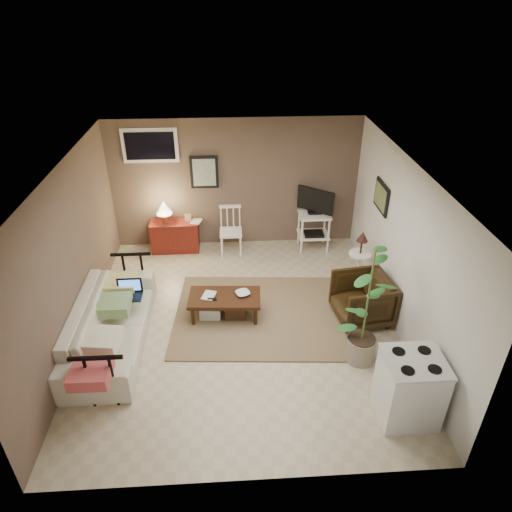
{
  "coord_description": "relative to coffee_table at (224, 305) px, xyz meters",
  "views": [
    {
      "loc": [
        -0.11,
        -5.3,
        4.35
      ],
      "look_at": [
        0.24,
        0.35,
        0.95
      ],
      "focal_mm": 32.0,
      "sensor_mm": 36.0,
      "label": 1
    }
  ],
  "objects": [
    {
      "name": "tv_stand",
      "position": [
        1.67,
        1.99,
        0.41
      ],
      "size": [
        0.6,
        0.48,
        1.2
      ],
      "color": "white",
      "rests_on": "floor"
    },
    {
      "name": "armchair",
      "position": [
        2.03,
        -0.17,
        0.17
      ],
      "size": [
        0.81,
        0.85,
        0.78
      ],
      "primitive_type": "imported",
      "rotation": [
        0.0,
        0.0,
        -1.43
      ],
      "color": "black",
      "rests_on": "floor"
    },
    {
      "name": "book_console",
      "position": [
        -0.58,
        2.09,
        0.48
      ],
      "size": [
        0.18,
        0.07,
        0.24
      ],
      "primitive_type": "imported",
      "rotation": [
        0.0,
        0.0,
        -0.27
      ],
      "color": "#3E1B11",
      "rests_on": "red_console"
    },
    {
      "name": "art_back",
      "position": [
        -0.31,
        2.3,
        1.23
      ],
      "size": [
        0.5,
        0.03,
        0.6
      ],
      "primitive_type": "cube",
      "color": "black"
    },
    {
      "name": "stove",
      "position": [
        2.09,
        -1.95,
        0.2
      ],
      "size": [
        0.65,
        0.61,
        0.86
      ],
      "color": "silver",
      "rests_on": "floor"
    },
    {
      "name": "side_table",
      "position": [
        2.21,
        0.75,
        0.39
      ],
      "size": [
        0.37,
        0.37,
        0.98
      ],
      "color": "white",
      "rests_on": "floor"
    },
    {
      "name": "laptop",
      "position": [
        -1.34,
        -0.07,
        0.36
      ],
      "size": [
        0.36,
        0.26,
        0.24
      ],
      "color": "black",
      "rests_on": "sofa"
    },
    {
      "name": "bowl",
      "position": [
        0.28,
        0.02,
        0.26
      ],
      "size": [
        0.21,
        0.12,
        0.2
      ],
      "primitive_type": "imported",
      "rotation": [
        0.0,
        0.0,
        0.35
      ],
      "color": "#3E1B11",
      "rests_on": "coffee_table"
    },
    {
      "name": "rug",
      "position": [
        0.52,
        0.0,
        -0.21
      ],
      "size": [
        2.66,
        2.19,
        0.02
      ],
      "primitive_type": "cube",
      "rotation": [
        0.0,
        0.0,
        -0.07
      ],
      "color": "olive",
      "rests_on": "floor"
    },
    {
      "name": "book_table",
      "position": [
        -0.31,
        0.05,
        0.28
      ],
      "size": [
        0.17,
        0.07,
        0.24
      ],
      "primitive_type": "imported",
      "rotation": [
        0.0,
        0.0,
        -0.3
      ],
      "color": "#3E1B11",
      "rests_on": "coffee_table"
    },
    {
      "name": "potted_plant",
      "position": [
        1.8,
        -1.01,
        0.7
      ],
      "size": [
        0.43,
        0.43,
        1.73
      ],
      "color": "gray",
      "rests_on": "floor"
    },
    {
      "name": "sofa_pillows",
      "position": [
        -1.5,
        -0.74,
        0.33
      ],
      "size": [
        0.44,
        2.2,
        0.16
      ],
      "primitive_type": null,
      "color": "beige",
      "rests_on": "sofa"
    },
    {
      "name": "window",
      "position": [
        -1.21,
        2.3,
        1.73
      ],
      "size": [
        0.96,
        0.03,
        0.6
      ],
      "primitive_type": "cube",
      "color": "white"
    },
    {
      "name": "sofa",
      "position": [
        -1.56,
        -0.47,
        0.23
      ],
      "size": [
        0.68,
        2.32,
        0.91
      ],
      "primitive_type": "imported",
      "rotation": [
        0.0,
        0.0,
        1.57
      ],
      "color": "beige",
      "rests_on": "floor"
    },
    {
      "name": "red_console",
      "position": [
        -0.92,
        2.09,
        0.13
      ],
      "size": [
        0.87,
        0.39,
        1.01
      ],
      "color": "maroon",
      "rests_on": "floor"
    },
    {
      "name": "floor",
      "position": [
        0.24,
        -0.17,
        -0.22
      ],
      "size": [
        5.0,
        5.0,
        0.0
      ],
      "primitive_type": "plane",
      "color": "#C1B293",
      "rests_on": "ground"
    },
    {
      "name": "spindle_chair",
      "position": [
        0.13,
        1.95,
        0.19
      ],
      "size": [
        0.4,
        0.4,
        0.88
      ],
      "color": "white",
      "rests_on": "floor"
    },
    {
      "name": "sofa_end_rails",
      "position": [
        -1.42,
        -0.47,
        0.17
      ],
      "size": [
        0.62,
        2.31,
        0.78
      ],
      "primitive_type": null,
      "color": "black",
      "rests_on": "floor"
    },
    {
      "name": "art_right",
      "position": [
        2.47,
        0.88,
        1.3
      ],
      "size": [
        0.03,
        0.6,
        0.45
      ],
      "primitive_type": "cube",
      "color": "black"
    },
    {
      "name": "coffee_table",
      "position": [
        0.0,
        0.0,
        0.0
      ],
      "size": [
        1.09,
        0.61,
        0.4
      ],
      "color": "#3E1B11",
      "rests_on": "floor"
    }
  ]
}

